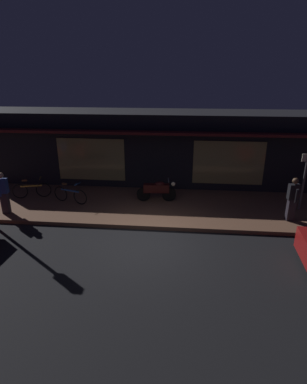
{
  "coord_description": "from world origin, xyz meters",
  "views": [
    {
      "loc": [
        1.12,
        -9.19,
        5.41
      ],
      "look_at": [
        0.01,
        2.4,
        0.95
      ],
      "focal_mm": 29.56,
      "sensor_mm": 36.0,
      "label": 1
    }
  ],
  "objects_px": {
    "motorcycle": "(157,190)",
    "sign_post": "(305,177)",
    "person_bystander": "(292,198)",
    "person_photographer": "(4,192)",
    "bicycle_parked": "(70,195)",
    "bicycle_extra": "(32,190)"
  },
  "relations": [
    {
      "from": "motorcycle",
      "to": "bicycle_parked",
      "type": "distance_m",
      "value": 3.7
    },
    {
      "from": "bicycle_extra",
      "to": "sign_post",
      "type": "bearing_deg",
      "value": -0.75
    },
    {
      "from": "person_bystander",
      "to": "sign_post",
      "type": "xyz_separation_m",
      "value": [
        0.72,
        1.1,
        0.48
      ]
    },
    {
      "from": "bicycle_parked",
      "to": "sign_post",
      "type": "bearing_deg",
      "value": 1.49
    },
    {
      "from": "motorcycle",
      "to": "bicycle_extra",
      "type": "relative_size",
      "value": 1.06
    },
    {
      "from": "person_bystander",
      "to": "sign_post",
      "type": "height_order",
      "value": "sign_post"
    },
    {
      "from": "bicycle_parked",
      "to": "sign_post",
      "type": "xyz_separation_m",
      "value": [
        9.51,
        0.25,
        1.0
      ]
    },
    {
      "from": "person_photographer",
      "to": "sign_post",
      "type": "xyz_separation_m",
      "value": [
        11.68,
        1.51,
        0.48
      ]
    },
    {
      "from": "person_photographer",
      "to": "bicycle_extra",
      "type": "bearing_deg",
      "value": 80.49
    },
    {
      "from": "sign_post",
      "to": "person_photographer",
      "type": "bearing_deg",
      "value": -172.61
    },
    {
      "from": "bicycle_extra",
      "to": "sign_post",
      "type": "relative_size",
      "value": 0.67
    },
    {
      "from": "bicycle_extra",
      "to": "person_photographer",
      "type": "xyz_separation_m",
      "value": [
        -0.28,
        -1.66,
        0.52
      ]
    },
    {
      "from": "bicycle_parked",
      "to": "bicycle_extra",
      "type": "bearing_deg",
      "value": 168.18
    },
    {
      "from": "motorcycle",
      "to": "person_photographer",
      "type": "bearing_deg",
      "value": -162.65
    },
    {
      "from": "sign_post",
      "to": "bicycle_parked",
      "type": "bearing_deg",
      "value": -178.51
    },
    {
      "from": "motorcycle",
      "to": "sign_post",
      "type": "distance_m",
      "value": 5.92
    },
    {
      "from": "person_photographer",
      "to": "sign_post",
      "type": "distance_m",
      "value": 11.79
    },
    {
      "from": "person_photographer",
      "to": "sign_post",
      "type": "relative_size",
      "value": 0.7
    },
    {
      "from": "motorcycle",
      "to": "person_photographer",
      "type": "xyz_separation_m",
      "value": [
        -5.82,
        -1.82,
        0.38
      ]
    },
    {
      "from": "bicycle_parked",
      "to": "person_photographer",
      "type": "bearing_deg",
      "value": -149.71
    },
    {
      "from": "person_photographer",
      "to": "person_bystander",
      "type": "xyz_separation_m",
      "value": [
        10.96,
        0.41,
        0.0
      ]
    },
    {
      "from": "bicycle_extra",
      "to": "person_photographer",
      "type": "relative_size",
      "value": 0.96
    }
  ]
}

